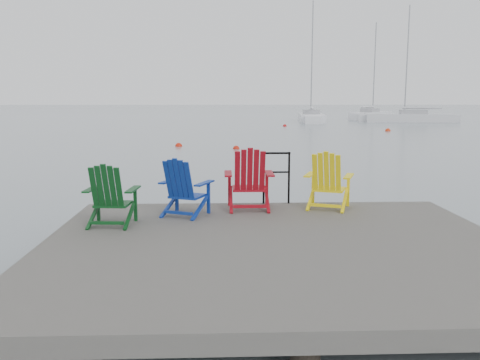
{
  "coord_description": "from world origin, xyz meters",
  "views": [
    {
      "loc": [
        -0.71,
        -6.21,
        2.3
      ],
      "look_at": [
        -0.36,
        2.86,
        0.85
      ],
      "focal_mm": 38.0,
      "sensor_mm": 36.0,
      "label": 1
    }
  ],
  "objects_px": {
    "handrail": "(276,173)",
    "chair_green": "(110,195)",
    "sailboat_far": "(409,118)",
    "sailboat_near": "(311,118)",
    "buoy_a": "(236,149)",
    "buoy_c": "(285,126)",
    "sailboat_mid": "(371,116)",
    "chair_red": "(249,179)",
    "chair_blue": "(184,187)",
    "buoy_b": "(179,146)",
    "buoy_d": "(388,131)",
    "chair_yellow": "(328,180)"
  },
  "relations": [
    {
      "from": "handrail",
      "to": "chair_green",
      "type": "relative_size",
      "value": 1.0
    },
    {
      "from": "sailboat_near",
      "to": "buoy_c",
      "type": "relative_size",
      "value": 36.49
    },
    {
      "from": "chair_red",
      "to": "buoy_b",
      "type": "relative_size",
      "value": 2.92
    },
    {
      "from": "sailboat_mid",
      "to": "chair_red",
      "type": "bearing_deg",
      "value": -70.42
    },
    {
      "from": "buoy_c",
      "to": "chair_blue",
      "type": "bearing_deg",
      "value": -99.65
    },
    {
      "from": "sailboat_near",
      "to": "buoy_c",
      "type": "distance_m",
      "value": 9.78
    },
    {
      "from": "buoy_a",
      "to": "handrail",
      "type": "bearing_deg",
      "value": -89.07
    },
    {
      "from": "buoy_c",
      "to": "buoy_b",
      "type": "bearing_deg",
      "value": -112.34
    },
    {
      "from": "chair_red",
      "to": "buoy_a",
      "type": "height_order",
      "value": "chair_red"
    },
    {
      "from": "handrail",
      "to": "chair_green",
      "type": "height_order",
      "value": "handrail"
    },
    {
      "from": "buoy_a",
      "to": "buoy_d",
      "type": "distance_m",
      "value": 17.31
    },
    {
      "from": "sailboat_mid",
      "to": "buoy_c",
      "type": "relative_size",
      "value": 33.24
    },
    {
      "from": "sailboat_near",
      "to": "sailboat_far",
      "type": "relative_size",
      "value": 1.05
    },
    {
      "from": "chair_green",
      "to": "sailboat_far",
      "type": "height_order",
      "value": "sailboat_far"
    },
    {
      "from": "handrail",
      "to": "chair_blue",
      "type": "xyz_separation_m",
      "value": [
        -1.54,
        -0.9,
        -0.09
      ]
    },
    {
      "from": "buoy_a",
      "to": "chair_blue",
      "type": "bearing_deg",
      "value": -94.68
    },
    {
      "from": "sailboat_mid",
      "to": "chair_green",
      "type": "bearing_deg",
      "value": -72.09
    },
    {
      "from": "handrail",
      "to": "sailboat_mid",
      "type": "height_order",
      "value": "sailboat_mid"
    },
    {
      "from": "chair_yellow",
      "to": "buoy_d",
      "type": "relative_size",
      "value": 2.4
    },
    {
      "from": "chair_yellow",
      "to": "sailboat_mid",
      "type": "distance_m",
      "value": 53.55
    },
    {
      "from": "handrail",
      "to": "buoy_d",
      "type": "height_order",
      "value": "handrail"
    },
    {
      "from": "handrail",
      "to": "sailboat_mid",
      "type": "relative_size",
      "value": 0.08
    },
    {
      "from": "handrail",
      "to": "sailboat_near",
      "type": "height_order",
      "value": "sailboat_near"
    },
    {
      "from": "handrail",
      "to": "sailboat_near",
      "type": "xyz_separation_m",
      "value": [
        8.36,
        43.71,
        -0.69
      ]
    },
    {
      "from": "chair_green",
      "to": "sailboat_near",
      "type": "height_order",
      "value": "sailboat_near"
    },
    {
      "from": "chair_green",
      "to": "sailboat_mid",
      "type": "xyz_separation_m",
      "value": [
        19.24,
        52.15,
        -0.6
      ]
    },
    {
      "from": "chair_red",
      "to": "chair_yellow",
      "type": "bearing_deg",
      "value": 0.97
    },
    {
      "from": "chair_yellow",
      "to": "buoy_d",
      "type": "xyz_separation_m",
      "value": [
        10.39,
        28.36,
        -0.98
      ]
    },
    {
      "from": "chair_blue",
      "to": "sailboat_near",
      "type": "bearing_deg",
      "value": 100.43
    },
    {
      "from": "chair_blue",
      "to": "buoy_a",
      "type": "relative_size",
      "value": 2.85
    },
    {
      "from": "chair_red",
      "to": "sailboat_mid",
      "type": "bearing_deg",
      "value": 71.66
    },
    {
      "from": "chair_blue",
      "to": "chair_red",
      "type": "xyz_separation_m",
      "value": [
        1.04,
        0.41,
        0.06
      ]
    },
    {
      "from": "buoy_b",
      "to": "sailboat_near",
      "type": "bearing_deg",
      "value": 67.41
    },
    {
      "from": "chair_yellow",
      "to": "sailboat_far",
      "type": "relative_size",
      "value": 0.08
    },
    {
      "from": "chair_red",
      "to": "buoy_c",
      "type": "relative_size",
      "value": 2.99
    },
    {
      "from": "buoy_a",
      "to": "chair_green",
      "type": "bearing_deg",
      "value": -97.97
    },
    {
      "from": "sailboat_near",
      "to": "buoy_a",
      "type": "bearing_deg",
      "value": -99.86
    },
    {
      "from": "sailboat_far",
      "to": "buoy_c",
      "type": "bearing_deg",
      "value": 129.6
    },
    {
      "from": "sailboat_near",
      "to": "chair_green",
      "type": "bearing_deg",
      "value": -96.79
    },
    {
      "from": "chair_green",
      "to": "buoy_a",
      "type": "distance_m",
      "value": 16.58
    },
    {
      "from": "handrail",
      "to": "chair_yellow",
      "type": "height_order",
      "value": "chair_yellow"
    },
    {
      "from": "chair_red",
      "to": "sailboat_far",
      "type": "height_order",
      "value": "sailboat_far"
    },
    {
      "from": "handrail",
      "to": "buoy_b",
      "type": "xyz_separation_m",
      "value": [
        -3.03,
        16.33,
        -1.04
      ]
    },
    {
      "from": "sailboat_near",
      "to": "sailboat_far",
      "type": "xyz_separation_m",
      "value": [
        9.84,
        -1.11,
        0.0
      ]
    },
    {
      "from": "sailboat_near",
      "to": "sailboat_far",
      "type": "height_order",
      "value": "sailboat_near"
    },
    {
      "from": "chair_green",
      "to": "buoy_b",
      "type": "distance_m",
      "value": 17.85
    },
    {
      "from": "chair_green",
      "to": "sailboat_near",
      "type": "xyz_separation_m",
      "value": [
        10.9,
        45.2,
        -0.6
      ]
    },
    {
      "from": "buoy_a",
      "to": "buoy_c",
      "type": "xyz_separation_m",
      "value": [
        4.77,
        19.82,
        0.0
      ]
    },
    {
      "from": "chair_red",
      "to": "sailboat_near",
      "type": "distance_m",
      "value": 45.08
    },
    {
      "from": "sailboat_far",
      "to": "buoy_d",
      "type": "xyz_separation_m",
      "value": [
        -7.0,
        -14.7,
        -0.36
      ]
    }
  ]
}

